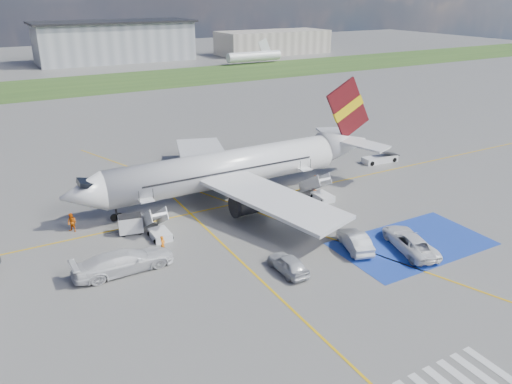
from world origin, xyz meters
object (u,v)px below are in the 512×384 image
belt_loader (380,159)px  van_white_b (123,258)px  car_silver_a (288,264)px  van_white_a (410,239)px  gpu_cart (131,225)px  airliner (237,167)px  car_silver_b (355,241)px

belt_loader → van_white_b: bearing=-159.3°
car_silver_a → van_white_a: 11.59m
belt_loader → van_white_a: bearing=-122.1°
van_white_a → van_white_b: size_ratio=0.87×
gpu_cart → belt_loader: bearing=18.5°
airliner → van_white_a: 20.11m
airliner → car_silver_b: 16.67m
van_white_a → car_silver_b: bearing=-13.7°
belt_loader → van_white_a: 24.33m
gpu_cart → belt_loader: size_ratio=0.45×
gpu_cart → van_white_b: size_ratio=0.39×
belt_loader → van_white_b: (-37.44, -10.95, 0.81)m
car_silver_a → airliner: bearing=-103.8°
car_silver_b → gpu_cart: bearing=-20.2°
gpu_cart → car_silver_a: (9.11, -13.12, -0.08)m
airliner → van_white_b: bearing=-147.4°
belt_loader → gpu_cart: bearing=-168.4°
belt_loader → van_white_a: size_ratio=1.01×
gpu_cart → van_white_b: bearing=-99.5°
van_white_a → belt_loader: bearing=-110.6°
airliner → van_white_a: airliner is taller
car_silver_b → van_white_a: van_white_a is taller
car_silver_b → van_white_b: size_ratio=0.80×
gpu_cart → car_silver_b: 20.72m
car_silver_a → van_white_b: size_ratio=0.71×
van_white_b → gpu_cart: bearing=-22.0°
belt_loader → car_silver_b: 25.35m
car_silver_a → van_white_b: bearing=-30.2°
car_silver_a → van_white_b: (-11.57, 6.62, 0.46)m
car_silver_b → van_white_a: 4.82m
car_silver_b → van_white_b: 19.81m
gpu_cart → car_silver_b: gpu_cart is taller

